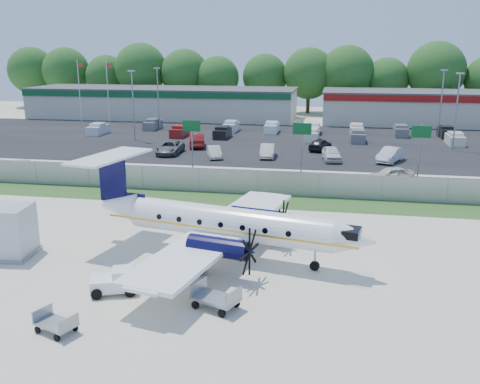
% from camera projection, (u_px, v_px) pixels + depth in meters
% --- Properties ---
extents(ground, '(170.00, 170.00, 0.00)m').
position_uv_depth(ground, '(222.00, 256.00, 31.20)').
color(ground, beige).
rests_on(ground, ground).
extents(grass_verge, '(170.00, 4.00, 0.02)m').
position_uv_depth(grass_verge, '(253.00, 201.00, 42.60)').
color(grass_verge, '#2D561E').
rests_on(grass_verge, ground).
extents(access_road, '(170.00, 8.00, 0.02)m').
position_uv_depth(access_road, '(265.00, 180.00, 49.26)').
color(access_road, black).
rests_on(access_road, ground).
extents(parking_lot, '(170.00, 32.00, 0.02)m').
position_uv_depth(parking_lot, '(287.00, 142.00, 69.21)').
color(parking_lot, black).
rests_on(parking_lot, ground).
extents(perimeter_fence, '(120.00, 0.06, 1.99)m').
position_uv_depth(perimeter_fence, '(257.00, 183.00, 44.25)').
color(perimeter_fence, gray).
rests_on(perimeter_fence, ground).
extents(building_west, '(46.40, 12.40, 5.24)m').
position_uv_depth(building_west, '(163.00, 103.00, 93.58)').
color(building_west, beige).
rests_on(building_west, ground).
extents(building_east, '(44.40, 12.40, 5.24)m').
position_uv_depth(building_east, '(464.00, 108.00, 84.92)').
color(building_east, beige).
rests_on(building_east, ground).
extents(sign_left, '(1.80, 0.26, 5.00)m').
position_uv_depth(sign_left, '(192.00, 133.00, 53.42)').
color(sign_left, gray).
rests_on(sign_left, ground).
extents(sign_mid, '(1.80, 0.26, 5.00)m').
position_uv_depth(sign_mid, '(302.00, 136.00, 51.52)').
color(sign_mid, gray).
rests_on(sign_mid, ground).
extents(sign_right, '(1.80, 0.26, 5.00)m').
position_uv_depth(sign_right, '(421.00, 139.00, 49.61)').
color(sign_right, gray).
rests_on(sign_right, ground).
extents(flagpole_west, '(1.06, 0.12, 10.00)m').
position_uv_depth(flagpole_west, '(80.00, 87.00, 88.23)').
color(flagpole_west, white).
rests_on(flagpole_west, ground).
extents(flagpole_east, '(1.06, 0.12, 10.00)m').
position_uv_depth(flagpole_east, '(108.00, 87.00, 87.37)').
color(flagpole_east, white).
rests_on(flagpole_east, ground).
extents(light_pole_nw, '(0.90, 0.35, 9.09)m').
position_uv_depth(light_pole_nw, '(133.00, 101.00, 69.43)').
color(light_pole_nw, gray).
rests_on(light_pole_nw, ground).
extents(light_pole_ne, '(0.90, 0.35, 9.09)m').
position_uv_depth(light_pole_ne, '(457.00, 106.00, 62.50)').
color(light_pole_ne, gray).
rests_on(light_pole_ne, ground).
extents(light_pole_sw, '(0.90, 0.35, 9.09)m').
position_uv_depth(light_pole_sw, '(158.00, 94.00, 78.93)').
color(light_pole_sw, gray).
rests_on(light_pole_sw, ground).
extents(light_pole_se, '(0.90, 0.35, 9.09)m').
position_uv_depth(light_pole_se, '(442.00, 99.00, 72.00)').
color(light_pole_se, gray).
rests_on(light_pole_se, ground).
extents(tree_line, '(112.00, 6.00, 14.00)m').
position_uv_depth(tree_line, '(304.00, 113.00, 101.52)').
color(tree_line, '#1F5117').
rests_on(tree_line, ground).
extents(aircraft, '(17.75, 17.39, 5.42)m').
position_uv_depth(aircraft, '(223.00, 222.00, 30.64)').
color(aircraft, white).
rests_on(aircraft, ground).
extents(pushback_tug, '(2.56, 2.23, 1.20)m').
position_uv_depth(pushback_tug, '(116.00, 281.00, 26.47)').
color(pushback_tug, white).
rests_on(pushback_tug, ground).
extents(baggage_cart_near, '(2.47, 2.01, 1.12)m').
position_uv_depth(baggage_cart_near, '(216.00, 298.00, 24.82)').
color(baggage_cart_near, gray).
rests_on(baggage_cart_near, ground).
extents(baggage_cart_far, '(2.00, 1.61, 0.91)m').
position_uv_depth(baggage_cart_far, '(56.00, 323.00, 22.72)').
color(baggage_cart_far, gray).
rests_on(baggage_cart_far, ground).
extents(service_container, '(2.96, 2.96, 2.98)m').
position_uv_depth(service_container, '(9.00, 233.00, 30.96)').
color(service_container, silver).
rests_on(service_container, ground).
extents(cone_starboard_wing, '(0.33, 0.33, 0.47)m').
position_uv_depth(cone_starboard_wing, '(163.00, 201.00, 41.79)').
color(cone_starboard_wing, '#FF5E08').
rests_on(cone_starboard_wing, ground).
extents(road_car_west, '(4.40, 2.96, 1.39)m').
position_uv_depth(road_car_west, '(26.00, 173.00, 52.10)').
color(road_car_west, silver).
rests_on(road_car_west, ground).
extents(road_car_mid, '(4.55, 3.18, 1.44)m').
position_uv_depth(road_car_mid, '(390.00, 182.00, 48.48)').
color(road_car_mid, beige).
rests_on(road_car_mid, ground).
extents(parked_car_a, '(2.61, 5.35, 1.47)m').
position_uv_depth(parked_car_a, '(170.00, 154.00, 61.62)').
color(parked_car_a, '#595B5E').
rests_on(parked_car_a, ground).
extents(parked_car_b, '(2.59, 4.13, 1.29)m').
position_uv_depth(parked_car_b, '(214.00, 158.00, 59.48)').
color(parked_car_b, beige).
rests_on(parked_car_b, ground).
extents(parked_car_c, '(1.85, 4.47, 1.44)m').
position_uv_depth(parked_car_c, '(267.00, 157.00, 59.78)').
color(parked_car_c, beige).
rests_on(parked_car_c, ground).
extents(parked_car_d, '(2.46, 4.71, 1.53)m').
position_uv_depth(parked_car_d, '(331.00, 161.00, 57.91)').
color(parked_car_d, silver).
rests_on(parked_car_d, ground).
extents(parked_car_e, '(3.46, 5.02, 1.57)m').
position_uv_depth(parked_car_e, '(390.00, 162.00, 57.22)').
color(parked_car_e, silver).
rests_on(parked_car_e, ground).
extents(parked_car_f, '(3.08, 5.38, 1.68)m').
position_uv_depth(parked_car_f, '(197.00, 147.00, 66.07)').
color(parked_car_f, maroon).
rests_on(parked_car_f, ground).
extents(parked_car_g, '(2.96, 4.55, 1.44)m').
position_uv_depth(parked_car_g, '(320.00, 150.00, 63.71)').
color(parked_car_g, black).
rests_on(parked_car_g, ground).
extents(far_parking_rows, '(56.00, 10.00, 1.60)m').
position_uv_depth(far_parking_rows, '(290.00, 136.00, 73.97)').
color(far_parking_rows, gray).
rests_on(far_parking_rows, ground).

